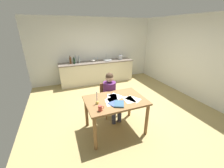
{
  "coord_description": "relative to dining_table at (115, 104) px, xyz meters",
  "views": [
    {
      "loc": [
        -1.53,
        -3.25,
        2.22
      ],
      "look_at": [
        -0.29,
        -0.16,
        0.85
      ],
      "focal_mm": 22.23,
      "sensor_mm": 36.0,
      "label": 1
    }
  ],
  "objects": [
    {
      "name": "ground_plane",
      "position": [
        0.49,
        0.86,
        -0.69
      ],
      "size": [
        5.2,
        5.2,
        0.04
      ],
      "primitive_type": "cube",
      "color": "tan"
    },
    {
      "name": "wall_back",
      "position": [
        0.49,
        3.46,
        0.63
      ],
      "size": [
        5.2,
        0.12,
        2.6
      ],
      "primitive_type": "cube",
      "color": "silver",
      "rests_on": "ground"
    },
    {
      "name": "wall_right",
      "position": [
        3.09,
        0.86,
        0.63
      ],
      "size": [
        0.12,
        5.2,
        2.6
      ],
      "primitive_type": "cube",
      "color": "silver",
      "rests_on": "ground"
    },
    {
      "name": "kitchen_counter",
      "position": [
        0.49,
        3.1,
        -0.22
      ],
      "size": [
        3.07,
        0.64,
        0.9
      ],
      "color": "beige",
      "rests_on": "ground"
    },
    {
      "name": "dining_table",
      "position": [
        0.0,
        0.0,
        0.0
      ],
      "size": [
        1.26,
        0.88,
        0.79
      ],
      "color": "olive",
      "rests_on": "ground"
    },
    {
      "name": "chair_at_table",
      "position": [
        0.09,
        0.68,
        -0.18
      ],
      "size": [
        0.44,
        0.44,
        0.87
      ],
      "color": "olive",
      "rests_on": "ground"
    },
    {
      "name": "person_seated",
      "position": [
        0.1,
        0.53,
        0.01
      ],
      "size": [
        0.36,
        0.61,
        1.19
      ],
      "color": "#592666",
      "rests_on": "ground"
    },
    {
      "name": "coffee_mug",
      "position": [
        -0.43,
        -0.29,
        0.17
      ],
      "size": [
        0.11,
        0.07,
        0.11
      ],
      "color": "#D84C3F",
      "rests_on": "dining_table"
    },
    {
      "name": "candlestick",
      "position": [
        -0.41,
        -0.02,
        0.2
      ],
      "size": [
        0.06,
        0.06,
        0.28
      ],
      "color": "gold",
      "rests_on": "dining_table"
    },
    {
      "name": "book_magazine",
      "position": [
        -0.01,
        -0.22,
        0.13
      ],
      "size": [
        0.28,
        0.31,
        0.03
      ],
      "primitive_type": "cube",
      "rotation": [
        0.0,
        0.0,
        -0.46
      ],
      "color": "#365A78",
      "rests_on": "dining_table"
    },
    {
      "name": "book_cookery",
      "position": [
        -0.1,
        -0.16,
        0.13
      ],
      "size": [
        0.23,
        0.23,
        0.02
      ],
      "primitive_type": "cube",
      "rotation": [
        0.0,
        0.0,
        0.3
      ],
      "color": "#435996",
      "rests_on": "dining_table"
    },
    {
      "name": "paper_letter",
      "position": [
        0.06,
        0.14,
        0.12
      ],
      "size": [
        0.32,
        0.36,
        0.0
      ],
      "primitive_type": "cube",
      "rotation": [
        0.0,
        0.0,
        0.48
      ],
      "color": "white",
      "rests_on": "dining_table"
    },
    {
      "name": "paper_bill",
      "position": [
        -0.13,
        -0.07,
        0.12
      ],
      "size": [
        0.26,
        0.33,
        0.0
      ],
      "primitive_type": "cube",
      "rotation": [
        0.0,
        0.0,
        -0.18
      ],
      "color": "white",
      "rests_on": "dining_table"
    },
    {
      "name": "paper_envelope",
      "position": [
        -0.06,
        -0.02,
        0.12
      ],
      "size": [
        0.23,
        0.31,
        0.0
      ],
      "primitive_type": "cube",
      "rotation": [
        0.0,
        0.0,
        0.06
      ],
      "color": "white",
      "rests_on": "dining_table"
    },
    {
      "name": "paper_receipt",
      "position": [
        -0.02,
        0.14,
        0.12
      ],
      "size": [
        0.29,
        0.34,
        0.0
      ],
      "primitive_type": "cube",
      "rotation": [
        0.0,
        0.0,
        -0.3
      ],
      "color": "white",
      "rests_on": "dining_table"
    },
    {
      "name": "paper_notice",
      "position": [
        0.27,
        -0.11,
        0.12
      ],
      "size": [
        0.23,
        0.31,
        0.0
      ],
      "primitive_type": "cube",
      "rotation": [
        0.0,
        0.0,
        -0.08
      ],
      "color": "white",
      "rests_on": "dining_table"
    },
    {
      "name": "paper_flyer",
      "position": [
        0.36,
        -0.12,
        0.12
      ],
      "size": [
        0.33,
        0.36,
        0.0
      ],
      "primitive_type": "cube",
      "rotation": [
        0.0,
        0.0,
        0.53
      ],
      "color": "white",
      "rests_on": "dining_table"
    },
    {
      "name": "sink_unit",
      "position": [
        0.95,
        3.1,
        0.25
      ],
      "size": [
        0.36,
        0.36,
        0.24
      ],
      "color": "#B2B7BC",
      "rests_on": "kitchen_counter"
    },
    {
      "name": "bottle_oil",
      "position": [
        -0.57,
        3.08,
        0.36
      ],
      "size": [
        0.07,
        0.07,
        0.31
      ],
      "color": "#593319",
      "rests_on": "kitchen_counter"
    },
    {
      "name": "bottle_vinegar",
      "position": [
        -0.44,
        3.04,
        0.34
      ],
      "size": [
        0.06,
        0.06,
        0.27
      ],
      "color": "black",
      "rests_on": "kitchen_counter"
    },
    {
      "name": "bottle_wine_red",
      "position": [
        -0.36,
        3.15,
        0.36
      ],
      "size": [
        0.07,
        0.07,
        0.31
      ],
      "color": "#8C999E",
      "rests_on": "kitchen_counter"
    },
    {
      "name": "bottle_sauce",
      "position": [
        -0.23,
        3.13,
        0.35
      ],
      "size": [
        0.08,
        0.08,
        0.29
      ],
      "color": "#8C999E",
      "rests_on": "kitchen_counter"
    },
    {
      "name": "mixing_bowl",
      "position": [
        0.34,
        3.16,
        0.27
      ],
      "size": [
        0.19,
        0.19,
        0.08
      ],
      "primitive_type": "ellipsoid",
      "color": "white",
      "rests_on": "kitchen_counter"
    },
    {
      "name": "stovetop_kettle",
      "position": [
        1.56,
        3.1,
        0.33
      ],
      "size": [
        0.18,
        0.18,
        0.22
      ],
      "color": "#B7BABF",
      "rests_on": "kitchen_counter"
    },
    {
      "name": "wine_glass_near_sink",
      "position": [
        0.55,
        3.25,
        0.34
      ],
      "size": [
        0.07,
        0.07,
        0.15
      ],
      "color": "silver",
      "rests_on": "kitchen_counter"
    },
    {
      "name": "wine_glass_by_kettle",
      "position": [
        0.44,
        3.25,
        0.34
      ],
      "size": [
        0.07,
        0.07,
        0.15
      ],
      "color": "silver",
      "rests_on": "kitchen_counter"
    }
  ]
}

